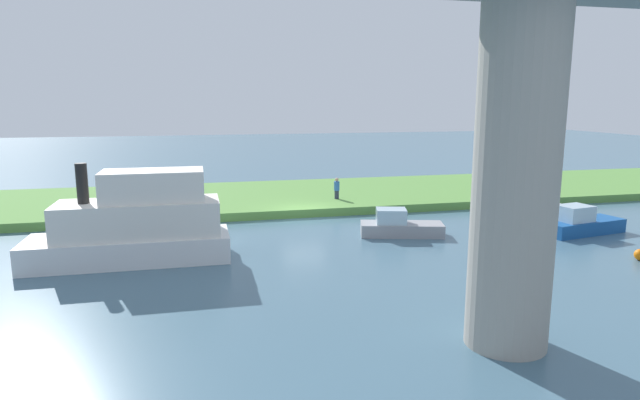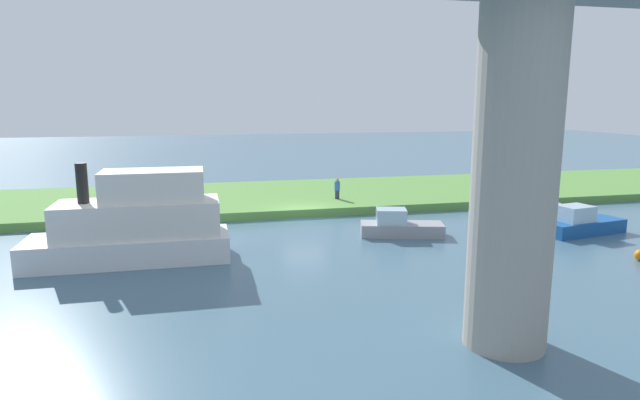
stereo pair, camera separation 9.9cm
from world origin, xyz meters
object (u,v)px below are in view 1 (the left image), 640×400
object	(u,v)px
houseboat_blue	(135,225)
bridge_pylon	(516,177)
skiff_small	(399,226)
motorboat_white	(580,223)
pontoon_yellow	(523,207)
marker_buoy	(640,255)
mooring_post	(207,203)
person_on_bank	(337,188)

from	to	relation	value
houseboat_blue	bridge_pylon	bearing A→B (deg)	135.23
bridge_pylon	skiff_small	world-z (taller)	bridge_pylon
houseboat_blue	skiff_small	size ratio (longest dim) A/B	1.91
motorboat_white	bridge_pylon	bearing A→B (deg)	43.98
pontoon_yellow	marker_buoy	world-z (taller)	pontoon_yellow
mooring_post	skiff_small	bearing A→B (deg)	147.35
motorboat_white	pontoon_yellow	bearing A→B (deg)	-84.59
person_on_bank	marker_buoy	bearing A→B (deg)	123.28
mooring_post	motorboat_white	xyz separation A→B (m)	(-18.90, 7.90, -0.47)
motorboat_white	pontoon_yellow	size ratio (longest dim) A/B	1.00
bridge_pylon	person_on_bank	size ratio (longest dim) A/B	6.97
bridge_pylon	motorboat_white	bearing A→B (deg)	-136.02
person_on_bank	houseboat_blue	world-z (taller)	houseboat_blue
person_on_bank	pontoon_yellow	xyz separation A→B (m)	(-10.06, 5.61, -0.65)
bridge_pylon	motorboat_white	world-z (taller)	bridge_pylon
skiff_small	marker_buoy	xyz separation A→B (m)	(-8.61, 6.56, -0.25)
houseboat_blue	person_on_bank	bearing A→B (deg)	-139.91
bridge_pylon	marker_buoy	size ratio (longest dim) A/B	19.38
mooring_post	marker_buoy	size ratio (longest dim) A/B	2.07
pontoon_yellow	marker_buoy	distance (m)	9.19
bridge_pylon	person_on_bank	xyz separation A→B (m)	(-0.61, -20.73, -3.64)
pontoon_yellow	person_on_bank	bearing A→B (deg)	-29.16
bridge_pylon	pontoon_yellow	world-z (taller)	bridge_pylon
person_on_bank	houseboat_blue	bearing A→B (deg)	40.09
person_on_bank	marker_buoy	distance (m)	17.72
motorboat_white	marker_buoy	world-z (taller)	motorboat_white
person_on_bank	pontoon_yellow	bearing A→B (deg)	150.84
bridge_pylon	person_on_bank	world-z (taller)	bridge_pylon
houseboat_blue	motorboat_white	world-z (taller)	houseboat_blue
person_on_bank	motorboat_white	size ratio (longest dim) A/B	0.29
mooring_post	motorboat_white	distance (m)	20.49
motorboat_white	skiff_small	xyz separation A→B (m)	(9.38, -1.79, -0.05)
mooring_post	houseboat_blue	world-z (taller)	houseboat_blue
bridge_pylon	skiff_small	size ratio (longest dim) A/B	2.18
bridge_pylon	person_on_bank	distance (m)	21.05
mooring_post	marker_buoy	distance (m)	22.13
mooring_post	houseboat_blue	distance (m)	8.33
mooring_post	houseboat_blue	size ratio (longest dim) A/B	0.12
skiff_small	marker_buoy	bearing A→B (deg)	142.69
marker_buoy	skiff_small	bearing A→B (deg)	-37.31
marker_buoy	houseboat_blue	bearing A→B (deg)	-13.18
pontoon_yellow	houseboat_blue	bearing A→B (deg)	10.90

